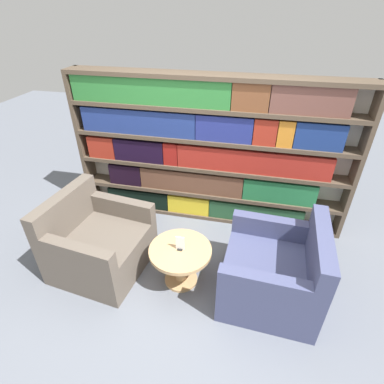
{
  "coord_description": "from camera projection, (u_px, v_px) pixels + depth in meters",
  "views": [
    {
      "loc": [
        0.54,
        -1.98,
        2.59
      ],
      "look_at": [
        -0.07,
        0.72,
        0.8
      ],
      "focal_mm": 28.0,
      "sensor_mm": 36.0,
      "label": 1
    }
  ],
  "objects": [
    {
      "name": "armchair_left",
      "position": [
        98.0,
        244.0,
        3.32
      ],
      "size": [
        1.02,
        1.04,
        0.88
      ],
      "rotation": [
        0.0,
        0.0,
        1.45
      ],
      "color": "brown",
      "rests_on": "ground_plane"
    },
    {
      "name": "bookshelf",
      "position": [
        207.0,
        151.0,
        3.78
      ],
      "size": [
        3.5,
        0.3,
        1.91
      ],
      "color": "silver",
      "rests_on": "ground_plane"
    },
    {
      "name": "ground_plane",
      "position": [
        183.0,
        294.0,
        3.13
      ],
      "size": [
        14.0,
        14.0,
        0.0
      ],
      "primitive_type": "plane",
      "color": "slate"
    },
    {
      "name": "table_sign",
      "position": [
        180.0,
        244.0,
        3.0
      ],
      "size": [
        0.09,
        0.06,
        0.16
      ],
      "color": "black",
      "rests_on": "coffee_table"
    },
    {
      "name": "armchair_right",
      "position": [
        274.0,
        273.0,
        2.96
      ],
      "size": [
        0.96,
        0.98,
        0.88
      ],
      "rotation": [
        0.0,
        0.0,
        -1.62
      ],
      "color": "#42476B",
      "rests_on": "ground_plane"
    },
    {
      "name": "coffee_table",
      "position": [
        180.0,
        258.0,
        3.11
      ],
      "size": [
        0.65,
        0.65,
        0.46
      ],
      "color": "tan",
      "rests_on": "ground_plane"
    }
  ]
}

